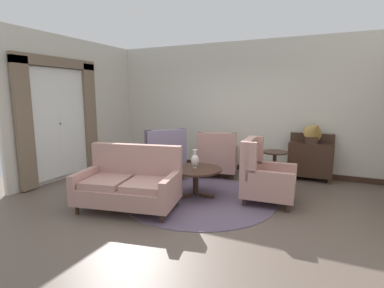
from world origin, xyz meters
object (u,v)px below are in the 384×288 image
Objects in this scene: armchair_beside_settee at (264,177)px; sideboard at (310,159)px; gramophone at (315,130)px; coffee_table at (196,173)px; porcelain_vase at (195,160)px; side_table at (274,166)px; armchair_near_sideboard at (163,159)px; armchair_near_window at (218,157)px; settee at (129,184)px.

sideboard is (0.63, 1.74, 0.02)m from armchair_beside_settee.
gramophone reaches higher than armchair_beside_settee.
sideboard is (1.80, 1.98, 0.04)m from coffee_table.
armchair_beside_settee is (1.20, 0.20, -0.21)m from porcelain_vase.
porcelain_vase is 1.61m from side_table.
gramophone is (2.92, 1.20, 0.63)m from armchair_near_sideboard.
armchair_near_sideboard is 3.22m from gramophone.
armchair_near_window is 1.04× the size of sideboard.
porcelain_vase is 0.31× the size of armchair_beside_settee.
gramophone reaches higher than settee.
sideboard is 0.63m from gramophone.
porcelain_vase is 0.55× the size of gramophone.
settee is 1.65× the size of armchair_near_window.
side_table is (1.32, -0.42, 0.02)m from armchair_near_window.
coffee_table is 0.54× the size of settee.
settee is 3.91m from gramophone.
side_table is (0.04, 0.81, -0.00)m from armchair_beside_settee.
porcelain_vase reaches higher than side_table.
sideboard is at bearing 57.47° from side_table.
coffee_table is 1.51× the size of gramophone.
armchair_near_sideboard is (-1.04, 0.65, -0.20)m from porcelain_vase.
settee is at bearing 62.42° from armchair_near_window.
sideboard is at bearing 156.08° from armchair_near_sideboard.
armchair_beside_settee is (1.28, -1.22, 0.02)m from armchair_near_window.
settee is 3.88m from sideboard.
sideboard reaches higher than porcelain_vase.
armchair_near_sideboard is 1.57× the size of side_table.
armchair_beside_settee reaches higher than side_table.
settee reaches higher than sideboard.
coffee_table is 1.24× the size of side_table.
armchair_beside_settee reaches higher than sideboard.
settee is at bearing -127.27° from coffee_table.
armchair_near_window reaches higher than porcelain_vase.
armchair_near_sideboard reaches higher than sideboard.
armchair_beside_settee is at bearing -92.65° from side_table.
porcelain_vase is at bearing 100.07° from armchair_near_sideboard.
settee is at bearing -133.96° from side_table.
armchair_near_window is at bearing 43.00° from armchair_beside_settee.
side_table is (1.20, 1.04, 0.02)m from coffee_table.
settee is (-0.73, -0.97, -0.03)m from coffee_table.
settee is 1.71× the size of sideboard.
armchair_near_sideboard is at bearing 90.17° from settee.
settee is 2.79m from side_table.
sideboard is at bearing 37.81° from settee.
armchair_near_window is 1.39× the size of side_table.
sideboard is (2.53, 2.94, 0.06)m from settee.
armchair_near_sideboard is at bearing -171.09° from side_table.
coffee_table is 0.24m from porcelain_vase.
sideboard reaches higher than coffee_table.
porcelain_vase is at bearing -135.61° from gramophone.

